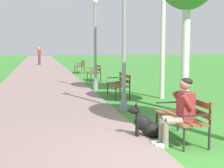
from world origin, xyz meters
TOP-DOWN VIEW (x-y plane):
  - ground_plane at (0.00, 0.00)m, footprint 120.00×120.00m
  - paved_path at (-2.16, 24.00)m, footprint 3.88×60.00m
  - park_bench_near at (0.41, 0.88)m, footprint 0.55×1.50m
  - park_bench_mid at (0.49, 6.48)m, footprint 0.55×1.50m
  - park_bench_far at (0.51, 12.12)m, footprint 0.55×1.50m
  - park_bench_furthest at (0.39, 17.27)m, footprint 0.55×1.50m
  - person_seated_on_near_bench at (0.21, 0.59)m, footprint 0.74×0.49m
  - dog_black at (-0.25, 1.19)m, footprint 0.83×0.35m
  - lamp_post_near at (-0.00, 3.98)m, footprint 0.24×0.24m
  - lamp_post_mid at (-0.04, 8.58)m, footprint 0.24×0.24m
  - pedestrian_distant at (-2.26, 26.91)m, footprint 0.32×0.22m

SIDE VIEW (x-z plane):
  - ground_plane at x=0.00m, z-range 0.00..0.00m
  - paved_path at x=-2.16m, z-range 0.00..0.04m
  - dog_black at x=-0.25m, z-range -0.09..0.61m
  - park_bench_near at x=0.41m, z-range 0.09..0.94m
  - park_bench_mid at x=0.49m, z-range 0.09..0.94m
  - park_bench_far at x=0.51m, z-range 0.09..0.94m
  - park_bench_furthest at x=0.39m, z-range 0.09..0.94m
  - person_seated_on_near_bench at x=0.21m, z-range 0.06..1.31m
  - pedestrian_distant at x=-2.26m, z-range 0.02..1.67m
  - lamp_post_mid at x=-0.04m, z-range 0.07..3.85m
  - lamp_post_near at x=0.00m, z-range 0.07..4.39m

